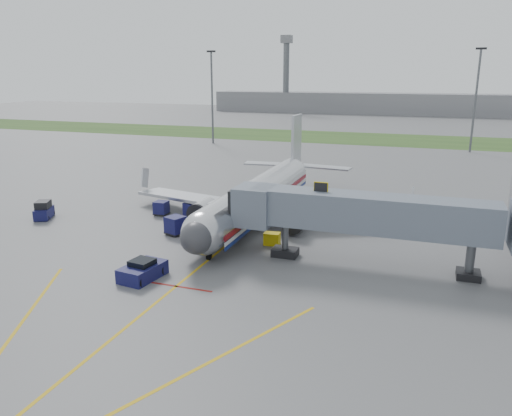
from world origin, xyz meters
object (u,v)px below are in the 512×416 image
(ramp_worker, at_px, (202,231))
(pushback_tug, at_px, (143,271))
(baggage_tug, at_px, (44,211))
(belt_loader, at_px, (205,234))
(airliner, at_px, (259,196))

(ramp_worker, bearing_deg, pushback_tug, -144.24)
(baggage_tug, bearing_deg, ramp_worker, -1.17)
(baggage_tug, relative_size, ramp_worker, 2.08)
(belt_loader, bearing_deg, airliner, 74.06)
(baggage_tug, bearing_deg, belt_loader, -2.60)
(ramp_worker, bearing_deg, baggage_tug, 125.63)
(baggage_tug, bearing_deg, airliner, 19.10)
(pushback_tug, bearing_deg, airliner, 80.33)
(pushback_tug, xyz_separation_m, belt_loader, (0.71, 10.03, -0.06))
(airliner, distance_m, ramp_worker, 8.93)
(pushback_tug, distance_m, baggage_tug, 22.22)
(baggage_tug, distance_m, ramp_worker, 19.54)
(airliner, distance_m, belt_loader, 9.29)
(airliner, relative_size, ramp_worker, 23.01)
(pushback_tug, bearing_deg, ramp_worker, 88.96)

